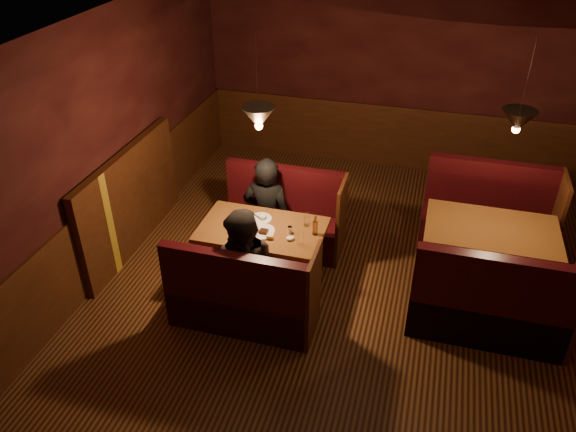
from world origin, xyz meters
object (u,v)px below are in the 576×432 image
(main_table, at_px, (264,241))
(diner_a, at_px, (267,194))
(main_bench_near, at_px, (242,302))
(diner_b, at_px, (246,255))
(second_table, at_px, (489,244))
(second_bench_near, at_px, (490,310))
(second_bench_far, at_px, (486,222))
(main_bench_far, at_px, (284,222))

(main_table, distance_m, diner_a, 0.68)
(main_table, bearing_deg, main_bench_near, -88.86)
(main_bench_near, xyz_separation_m, diner_b, (0.00, 0.16, 0.50))
(main_bench_near, height_order, diner_a, diner_a)
(main_table, relative_size, second_table, 0.98)
(second_bench_near, xyz_separation_m, diner_b, (-2.45, -0.37, 0.47))
(second_bench_near, relative_size, diner_b, 0.95)
(main_bench_near, distance_m, second_bench_far, 3.31)
(main_bench_near, height_order, second_bench_far, second_bench_far)
(main_table, bearing_deg, second_bench_far, 30.21)
(main_bench_near, height_order, second_table, main_bench_near)
(main_table, height_order, diner_b, diner_b)
(main_bench_far, height_order, diner_a, diner_a)
(main_table, bearing_deg, second_table, 13.59)
(main_table, bearing_deg, diner_a, 103.93)
(main_bench_near, relative_size, second_bench_far, 0.97)
(main_bench_near, relative_size, diner_b, 0.92)
(second_bench_near, bearing_deg, main_bench_near, -167.86)
(second_bench_near, bearing_deg, diner_a, 161.53)
(second_table, bearing_deg, main_bench_far, 175.33)
(second_bench_near, distance_m, diner_b, 2.52)
(second_table, bearing_deg, main_table, -166.41)
(main_table, xyz_separation_m, diner_b, (0.02, -0.63, 0.26))
(main_table, bearing_deg, main_bench_far, 88.86)
(second_table, bearing_deg, second_bench_near, -87.80)
(second_bench_far, bearing_deg, main_bench_far, -165.14)
(main_table, relative_size, second_bench_far, 0.88)
(second_bench_far, height_order, diner_b, diner_b)
(diner_b, bearing_deg, second_bench_far, 40.10)
(second_table, bearing_deg, main_bench_near, -150.38)
(main_bench_near, distance_m, second_bench_near, 2.51)
(main_bench_near, relative_size, diner_a, 0.93)
(main_table, relative_size, second_bench_near, 0.88)
(main_table, distance_m, main_bench_far, 0.82)
(second_bench_near, xyz_separation_m, diner_a, (-2.62, 0.88, 0.46))
(diner_a, bearing_deg, main_table, 102.26)
(main_bench_near, distance_m, diner_b, 0.52)
(second_bench_far, relative_size, diner_b, 0.95)
(main_table, height_order, second_bench_near, second_bench_near)
(second_bench_far, bearing_deg, diner_a, -162.61)
(second_table, height_order, second_bench_near, second_bench_near)
(diner_b, bearing_deg, main_bench_far, 90.05)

